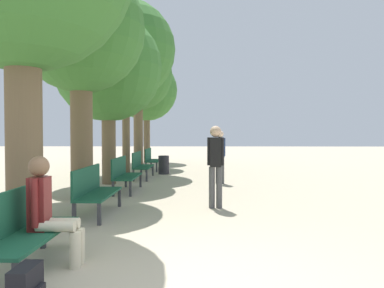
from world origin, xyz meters
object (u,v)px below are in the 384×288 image
Objects in this scene: bench_row_3 at (141,164)px; pedestrian_near at (216,161)px; tree_row_5 at (147,91)px; bench_row_1 at (94,188)px; tree_row_2 at (108,69)px; bench_row_4 at (151,158)px; tree_row_1 at (81,31)px; trash_bin at (164,165)px; person_seated at (49,208)px; bench_row_0 at (23,226)px; tree_row_4 at (138,76)px; tree_row_3 at (126,50)px; bench_row_2 at (124,173)px; pedestrian_mid at (220,153)px.

bench_row_3 is 5.60m from pedestrian_near.
tree_row_5 reaches higher than pedestrian_near.
bench_row_1 is 5.39m from tree_row_2.
tree_row_2 is at bearing -100.23° from bench_row_4.
tree_row_2 reaches higher than bench_row_4.
tree_row_2 is at bearing 90.00° from tree_row_1.
bench_row_4 is (0.00, 2.88, 0.00)m from bench_row_3.
bench_row_3 is 3.42m from tree_row_2.
bench_row_3 is 1.55m from trash_bin.
tree_row_1 is at bearing 102.82° from person_seated.
person_seated is at bearing -88.74° from bench_row_4.
tree_row_1 is at bearing 99.44° from bench_row_0.
tree_row_2 is at bearing 98.11° from person_seated.
bench_row_1 is 13.24m from tree_row_5.
bench_row_0 and bench_row_3 have the same top height.
tree_row_4 is at bearing 116.61° from trash_bin.
bench_row_4 is at bearing 62.97° from tree_row_3.
bench_row_2 is 8.05m from tree_row_4.
tree_row_5 is 7.80× the size of trash_bin.
bench_row_0 is 4.31m from pedestrian_near.
bench_row_0 is at bearing -93.82° from trash_bin.
tree_row_3 is (-0.77, 1.38, 4.20)m from bench_row_3.
bench_row_0 and bench_row_1 have the same top height.
bench_row_2 is at bearing -83.87° from tree_row_4.
tree_row_3 reaches higher than tree_row_5.
tree_row_5 is at bearing 90.00° from tree_row_3.
bench_row_0 and bench_row_4 have the same top height.
pedestrian_mid is at bearing 1.54° from tree_row_2.
pedestrian_mid reaches higher than bench_row_3.
tree_row_1 is (-0.77, -6.91, 3.45)m from bench_row_4.
bench_row_3 is at bearing -115.67° from trash_bin.
tree_row_4 reaches higher than trash_bin.
pedestrian_mid is 2.35× the size of trash_bin.
bench_row_4 is 0.99× the size of pedestrian_near.
bench_row_3 and bench_row_4 have the same top height.
tree_row_2 is at bearing -90.00° from tree_row_3.
pedestrian_mid is at bearing -37.69° from tree_row_3.
pedestrian_near reaches higher than bench_row_4.
tree_row_2 is at bearing -90.00° from tree_row_5.
tree_row_4 is 3.51× the size of pedestrian_mid.
trash_bin is at bearing 87.56° from person_seated.
tree_row_5 is 6.78m from trash_bin.
bench_row_3 is at bearing -90.00° from bench_row_4.
tree_row_2 is (-0.77, 1.51, 3.04)m from bench_row_2.
tree_row_3 reaches higher than tree_row_4.
person_seated is at bearing -85.45° from tree_row_4.
bench_row_0 is at bearing -86.60° from tree_row_4.
tree_row_2 reaches higher than pedestrian_near.
trash_bin is at bearing 86.18° from bench_row_0.
tree_row_1 is (-0.77, 4.61, 3.45)m from bench_row_0.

